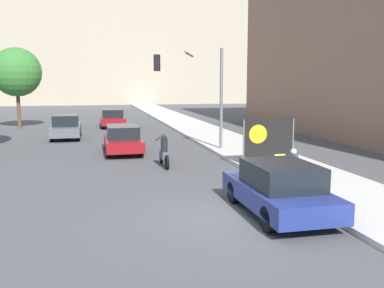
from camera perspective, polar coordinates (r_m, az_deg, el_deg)
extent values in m
plane|color=#4F4F51|center=(11.75, 5.93, -9.40)|extent=(160.00, 160.00, 0.00)
cube|color=beige|center=(26.93, 3.62, 0.77)|extent=(3.58, 90.00, 0.16)
cube|color=tan|center=(76.51, -12.02, 15.10)|extent=(52.00, 12.00, 26.02)
cylinder|color=#474C56|center=(14.78, 13.00, -4.44)|extent=(0.03, 0.03, 0.42)
cylinder|color=#474C56|center=(14.95, 14.28, -4.34)|extent=(0.03, 0.03, 0.42)
cylinder|color=#474C56|center=(15.11, 12.38, -4.15)|extent=(0.03, 0.03, 0.42)
cylinder|color=#474C56|center=(15.27, 13.64, -4.06)|extent=(0.03, 0.03, 0.42)
cube|color=navy|center=(14.98, 13.35, -3.43)|extent=(0.40, 0.40, 0.02)
cube|color=navy|center=(15.11, 13.06, -2.55)|extent=(0.40, 0.02, 0.38)
cylinder|color=black|center=(14.82, 13.64, -3.17)|extent=(0.18, 0.42, 0.18)
cylinder|color=black|center=(14.70, 13.96, -4.54)|extent=(0.16, 0.16, 0.42)
cube|color=black|center=(14.69, 14.05, -5.20)|extent=(0.20, 0.28, 0.10)
cylinder|color=navy|center=(14.96, 13.34, -2.39)|extent=(0.34, 0.34, 0.52)
sphere|color=beige|center=(14.90, 13.38, -0.99)|extent=(0.22, 0.22, 0.22)
cylinder|color=navy|center=(14.73, 12.34, -2.20)|extent=(0.45, 0.09, 0.09)
cube|color=yellow|center=(14.64, 11.63, -2.03)|extent=(0.38, 0.02, 0.36)
cube|color=#AD1414|center=(14.63, 11.65, -2.04)|extent=(0.29, 0.01, 0.09)
cylinder|color=slate|center=(17.87, 6.90, 0.26)|extent=(0.06, 0.06, 1.89)
cylinder|color=slate|center=(18.73, 13.32, 0.46)|extent=(0.06, 0.06, 1.89)
cube|color=black|center=(18.26, 10.19, 0.52)|extent=(2.22, 0.02, 1.79)
cylinder|color=yellow|center=(18.03, 8.81, 1.31)|extent=(0.79, 0.01, 0.79)
cylinder|color=slate|center=(22.14, 3.92, 6.02)|extent=(0.16, 0.16, 5.12)
cylinder|color=slate|center=(22.30, -0.40, 11.87)|extent=(1.19, 3.19, 0.11)
cube|color=black|center=(22.53, -4.69, 10.74)|extent=(0.38, 0.38, 0.84)
sphere|color=green|center=(22.51, -4.68, 10.02)|extent=(0.18, 0.18, 0.18)
cube|color=navy|center=(11.89, 11.41, -6.62)|extent=(1.86, 4.20, 0.53)
cube|color=black|center=(11.60, 11.84, -4.04)|extent=(1.60, 2.19, 0.63)
cylinder|color=black|center=(12.82, 5.60, -6.42)|extent=(0.22, 0.64, 0.64)
cylinder|color=black|center=(13.42, 12.31, -5.90)|extent=(0.22, 0.64, 0.64)
cylinder|color=black|center=(10.48, 10.19, -9.85)|extent=(0.22, 0.64, 0.64)
cylinder|color=black|center=(11.21, 18.04, -8.94)|extent=(0.22, 0.64, 0.64)
cube|color=maroon|center=(22.13, -9.23, 0.24)|extent=(1.77, 4.60, 0.51)
cube|color=black|center=(21.88, -9.23, 1.64)|extent=(1.53, 2.39, 0.62)
cylinder|color=black|center=(23.54, -11.33, 0.15)|extent=(0.22, 0.64, 0.64)
cylinder|color=black|center=(23.63, -7.56, 0.26)|extent=(0.22, 0.64, 0.64)
cylinder|color=black|center=(20.72, -11.10, -0.93)|extent=(0.22, 0.64, 0.64)
cylinder|color=black|center=(20.82, -6.82, -0.79)|extent=(0.22, 0.64, 0.64)
cube|color=#565B60|center=(28.44, -16.41, 1.83)|extent=(1.76, 4.17, 0.59)
cube|color=black|center=(28.21, -16.48, 3.06)|extent=(1.52, 2.17, 0.67)
cylinder|color=black|center=(29.80, -17.73, 1.58)|extent=(0.22, 0.64, 0.64)
cylinder|color=black|center=(29.71, -14.76, 1.68)|extent=(0.22, 0.64, 0.64)
cylinder|color=black|center=(27.24, -18.17, 0.97)|extent=(0.22, 0.64, 0.64)
cylinder|color=black|center=(27.14, -14.92, 1.08)|extent=(0.22, 0.64, 0.64)
cube|color=maroon|center=(35.28, -10.56, 3.15)|extent=(1.85, 4.66, 0.54)
cube|color=black|center=(35.05, -10.57, 4.08)|extent=(1.59, 2.42, 0.63)
cylinder|color=black|center=(36.71, -11.92, 2.96)|extent=(0.22, 0.64, 0.64)
cylinder|color=black|center=(36.77, -9.38, 3.04)|extent=(0.22, 0.64, 0.64)
cylinder|color=black|center=(33.83, -11.83, 2.53)|extent=(0.22, 0.64, 0.64)
cylinder|color=black|center=(33.90, -9.06, 2.62)|extent=(0.22, 0.64, 0.64)
cube|color=#565B60|center=(18.24, -3.74, -1.51)|extent=(0.24, 0.88, 0.32)
cylinder|color=black|center=(18.13, -3.72, -0.30)|extent=(0.28, 0.28, 0.63)
sphere|color=black|center=(18.09, -3.73, 0.74)|extent=(0.24, 0.24, 0.24)
cylinder|color=black|center=(18.98, -4.09, -1.68)|extent=(0.10, 0.60, 0.60)
cylinder|color=black|center=(17.56, -3.35, -2.48)|extent=(0.10, 0.60, 0.60)
cylinder|color=brown|center=(35.91, -22.10, 4.35)|extent=(0.28, 0.28, 3.04)
sphere|color=#387A33|center=(35.86, -22.35, 8.86)|extent=(3.75, 3.75, 3.75)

